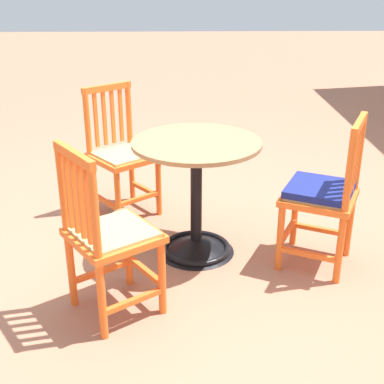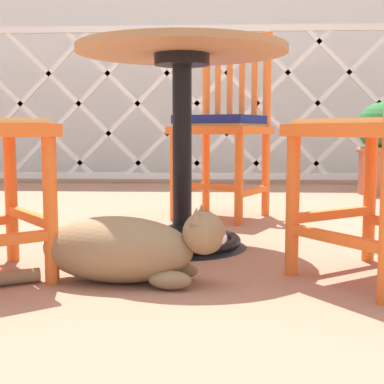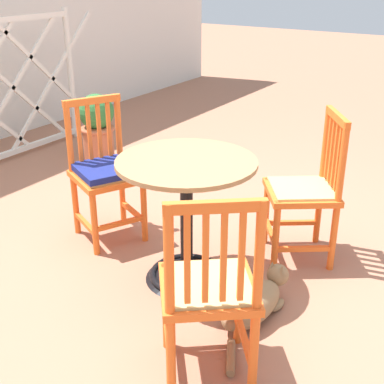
# 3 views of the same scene
# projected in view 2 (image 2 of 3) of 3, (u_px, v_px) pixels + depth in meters

# --- Properties ---
(ground_plane) EXTENTS (24.00, 24.00, 0.00)m
(ground_plane) POSITION_uv_depth(u_px,v_px,m) (202.00, 250.00, 2.03)
(ground_plane) COLOR #A36B51
(building_wall_backdrop) EXTENTS (10.00, 0.20, 2.80)m
(building_wall_backdrop) POSITION_uv_depth(u_px,v_px,m) (213.00, 24.00, 5.08)
(building_wall_backdrop) COLOR silver
(building_wall_backdrop) RESTS_ON ground_plane
(lattice_fence_panel) EXTENTS (4.07, 0.06, 1.30)m
(lattice_fence_panel) POSITION_uv_depth(u_px,v_px,m) (197.00, 103.00, 4.49)
(lattice_fence_panel) COLOR silver
(lattice_fence_panel) RESTS_ON ground_plane
(cafe_table) EXTENTS (0.76, 0.76, 0.73)m
(cafe_table) POSITION_uv_depth(u_px,v_px,m) (182.00, 171.00, 2.05)
(cafe_table) COLOR black
(cafe_table) RESTS_ON ground_plane
(orange_chair_near_fence) EXTENTS (0.53, 0.53, 0.91)m
(orange_chair_near_fence) POSITION_uv_depth(u_px,v_px,m) (223.00, 127.00, 2.74)
(orange_chair_near_fence) COLOR orange
(orange_chair_near_fence) RESTS_ON ground_plane
(tabby_cat) EXTENTS (0.74, 0.26, 0.23)m
(tabby_cat) POSITION_uv_depth(u_px,v_px,m) (130.00, 250.00, 1.57)
(tabby_cat) COLOR #8E704C
(tabby_cat) RESTS_ON ground_plane
(terracotta_planter) EXTENTS (0.32, 0.32, 0.62)m
(terracotta_planter) POSITION_uv_depth(u_px,v_px,m) (381.00, 146.00, 3.76)
(terracotta_planter) COLOR #B25B3D
(terracotta_planter) RESTS_ON ground_plane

